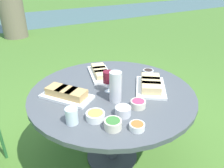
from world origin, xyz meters
TOP-DOWN VIEW (x-y plane):
  - ground_plane at (0.00, 0.00)m, footprint 40.00×40.00m
  - river_strip at (0.00, 7.52)m, footprint 40.00×3.52m
  - dining_table at (0.00, 0.00)m, footprint 1.33×1.33m
  - water_pitcher at (-0.06, -0.14)m, footprint 0.10×0.09m
  - wine_glass at (-0.04, 0.00)m, footprint 0.08×0.08m
  - platter_bread_main at (0.29, -0.14)m, footprint 0.41×0.44m
  - platter_charcuterie at (0.07, 0.31)m, footprint 0.29×0.42m
  - platter_sandwich_side at (-0.35, 0.09)m, footprint 0.37×0.43m
  - bowl_fries at (-0.30, -0.27)m, footprint 0.12×0.12m
  - bowl_salad at (-0.25, -0.41)m, footprint 0.11×0.11m
  - bowl_olives at (0.47, 0.11)m, footprint 0.10×0.10m
  - bowl_dip_red at (0.03, -0.30)m, footprint 0.11×0.11m
  - bowl_dip_cream at (-0.12, -0.33)m, footprint 0.11×0.11m
  - bowl_roasted_veg at (-0.13, -0.50)m, footprint 0.09×0.09m
  - cup_water_near at (-0.44, -0.23)m, footprint 0.08×0.08m

SIDE VIEW (x-z plane):
  - ground_plane at x=0.00m, z-range 0.00..0.00m
  - river_strip at x=0.00m, z-range 0.00..0.01m
  - dining_table at x=0.00m, z-range 0.27..0.98m
  - bowl_olives at x=0.47m, z-range 0.72..0.76m
  - bowl_roasted_veg at x=-0.13m, z-range 0.72..0.76m
  - bowl_dip_red at x=0.03m, z-range 0.72..0.77m
  - bowl_fries at x=-0.30m, z-range 0.72..0.77m
  - platter_charcuterie at x=0.07m, z-range 0.71..0.78m
  - bowl_salad at x=-0.25m, z-range 0.72..0.78m
  - platter_sandwich_side at x=-0.35m, z-range 0.71..0.79m
  - bowl_dip_cream at x=-0.12m, z-range 0.72..0.78m
  - platter_bread_main at x=0.29m, z-range 0.71..0.79m
  - cup_water_near at x=-0.44m, z-range 0.72..0.82m
  - water_pitcher at x=-0.06m, z-range 0.72..0.95m
  - wine_glass at x=-0.04m, z-range 0.75..0.93m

